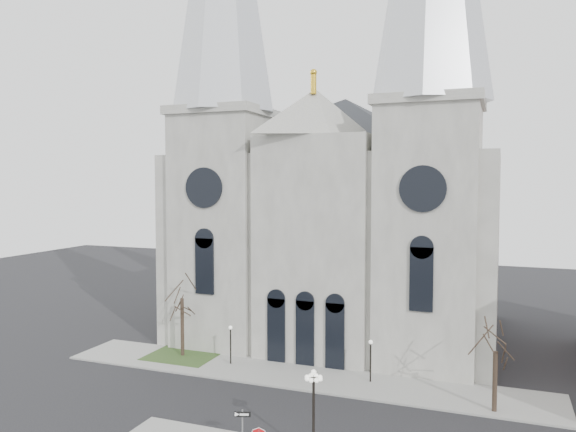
% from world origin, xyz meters
% --- Properties ---
extents(sidewalk_far, '(40.00, 6.00, 0.14)m').
position_xyz_m(sidewalk_far, '(0.00, 11.00, 0.07)').
color(sidewalk_far, gray).
rests_on(sidewalk_far, ground).
extents(grass_patch, '(6.00, 5.00, 0.18)m').
position_xyz_m(grass_patch, '(-11.00, 12.00, 0.09)').
color(grass_patch, '#26431C').
rests_on(grass_patch, ground).
extents(cathedral, '(33.00, 26.66, 54.00)m').
position_xyz_m(cathedral, '(0.00, 22.86, 18.48)').
color(cathedral, gray).
rests_on(cathedral, ground).
extents(tree_left, '(3.20, 3.20, 7.50)m').
position_xyz_m(tree_left, '(-11.00, 12.00, 5.58)').
color(tree_left, black).
rests_on(tree_left, ground).
extents(tree_right, '(3.20, 3.20, 6.00)m').
position_xyz_m(tree_right, '(15.00, 9.00, 4.47)').
color(tree_right, black).
rests_on(tree_right, ground).
extents(ped_lamp_left, '(0.32, 0.32, 3.26)m').
position_xyz_m(ped_lamp_left, '(-6.00, 11.50, 2.33)').
color(ped_lamp_left, black).
rests_on(ped_lamp_left, sidewalk_far).
extents(ped_lamp_right, '(0.32, 0.32, 3.26)m').
position_xyz_m(ped_lamp_right, '(6.00, 11.50, 2.33)').
color(ped_lamp_right, black).
rests_on(ped_lamp_right, sidewalk_far).
extents(globe_lamp, '(1.10, 1.10, 4.92)m').
position_xyz_m(globe_lamp, '(5.54, -1.13, 3.23)').
color(globe_lamp, black).
rests_on(globe_lamp, sidewalk_near).
extents(one_way_sign, '(0.93, 0.35, 2.22)m').
position_xyz_m(one_way_sign, '(1.38, -1.67, 1.64)').
color(one_way_sign, slate).
rests_on(one_way_sign, sidewalk_near).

